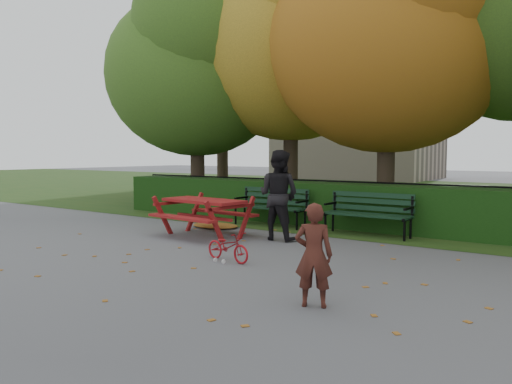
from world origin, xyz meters
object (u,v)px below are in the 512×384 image
Objects in this scene: tree_f at (225,49)px; bench_right at (369,210)px; child at (314,255)px; bench_left at (272,204)px; tree_c at (399,22)px; tree_a at (199,60)px; picnic_table at (204,207)px; bicycle at (228,247)px; adult at (279,195)px; tree_b at (297,25)px.

tree_f reaches higher than bench_right.
bench_left is at bearing -76.59° from child.
tree_c reaches higher than bench_left.
tree_a is 3.92× the size of picnic_table.
tree_f is at bearing 46.99° from bicycle.
bench_left is 2.06m from picnic_table.
bench_left is at bearing 86.64° from picnic_table.
adult is at bearing -76.51° from child.
tree_a is 7.69m from bench_right.
bench_right is at bearing -131.61° from adult.
bench_right is (0.27, -2.26, -4.30)m from tree_c.
bench_left is (5.83, -5.54, -5.17)m from tree_f.
tree_c is 0.87× the size of tree_f.
bench_right is 0.94× the size of picnic_table.
tree_a is 7.08m from adult.
bicycle is (7.41, -9.15, -5.46)m from tree_f.
bench_right is 3.72m from bicycle.
tree_b is 10.51m from child.
tree_f reaches higher than tree_b.
tree_b reaches higher than bicycle.
bicycle is (1.89, -1.58, -0.36)m from picnic_table.
tree_b is (2.74, 1.17, 0.88)m from tree_a.
bench_left reaches higher than picnic_table.
tree_c is 5.54m from adult.
tree_f is 4.81× the size of picnic_table.
adult is (1.16, -1.50, 0.36)m from bench_left.
tree_b is at bearing 30.21° from bicycle.
bench_right is (3.54, -3.04, -4.88)m from tree_b.
tree_a is at bearing -176.35° from tree_c.
tree_c is 4.44× the size of bench_right.
picnic_table is 2.49m from bicycle.
bench_left is 1.55× the size of child.
bicycle is at bearing -34.35° from picnic_table.
tree_a is at bearing 163.39° from bench_right.
bench_left is 2.01× the size of bicycle.
tree_b is 7.04m from picnic_table.
bench_right is (2.40, 0.00, 0.00)m from bench_left.
bench_right reaches higher than bicycle.
tree_c is (6.02, 0.38, 0.30)m from tree_a.
tree_a reaches higher than adult.
tree_a is at bearing -62.02° from tree_f.
picnic_table is (5.51, -7.57, -5.10)m from tree_f.
tree_f reaches higher than picnic_table.
tree_f is 5.10× the size of bench_left.
tree_c is at bearing 3.65° from tree_a.
tree_a is 4.16× the size of bench_right.
adult is (-2.64, 3.38, 0.30)m from child.
tree_a is 0.94× the size of tree_c.
child is (3.79, -4.88, 0.06)m from bench_left.
adult is at bearing 25.45° from picnic_table.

